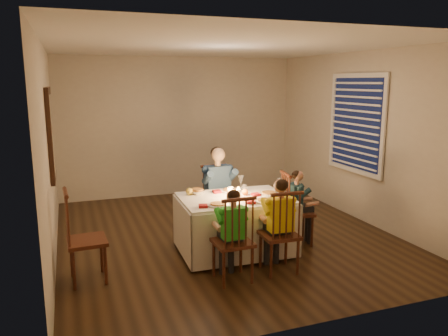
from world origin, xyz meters
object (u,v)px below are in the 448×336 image
object	(u,v)px
chair_near_left	(233,280)
chair_near_right	(278,271)
dining_table	(235,213)
chair_adult	(218,233)
adult	(218,233)
chair_end	(296,243)
chair_extra	(89,280)
child_green	(233,280)
child_teal	(296,243)
child_yellow	(278,271)
serving_bowl	(197,192)

from	to	relation	value
chair_near_left	chair_near_right	size ratio (longest dim) A/B	1.00
dining_table	chair_adult	bearing A→B (deg)	89.21
dining_table	adult	distance (m)	0.89
chair_end	chair_extra	xyz separation A→B (m)	(-2.69, -0.23, 0.00)
chair_extra	child_green	world-z (taller)	chair_extra
chair_end	child_teal	xyz separation A→B (m)	(0.00, 0.00, 0.00)
dining_table	chair_near_left	distance (m)	0.97
chair_end	child_teal	size ratio (longest dim) A/B	0.98
chair_near_right	child_yellow	distance (m)	0.00
chair_adult	chair_extra	xyz separation A→B (m)	(-1.83, -0.97, 0.00)
chair_near_left	chair_near_right	distance (m)	0.58
chair_near_right	child_teal	distance (m)	0.95
child_green	chair_near_right	bearing A→B (deg)	-177.73
chair_extra	adult	bearing A→B (deg)	-64.86
chair_adult	chair_extra	bearing A→B (deg)	-156.77
dining_table	chair_extra	distance (m)	1.89
serving_bowl	chair_extra	bearing A→B (deg)	-158.56
chair_extra	child_yellow	size ratio (longest dim) A/B	0.95
chair_near_left	child_green	bearing A→B (deg)	180.00
child_teal	chair_near_right	bearing A→B (deg)	147.73
chair_end	child_teal	distance (m)	0.00
dining_table	chair_extra	xyz separation A→B (m)	(-1.80, -0.24, -0.51)
chair_near_left	chair_extra	world-z (taller)	chair_extra
chair_extra	serving_bowl	distance (m)	1.68
child_yellow	serving_bowl	world-z (taller)	serving_bowl
adult	child_green	world-z (taller)	adult
dining_table	chair_adult	world-z (taller)	dining_table
adult	child_green	size ratio (longest dim) A/B	1.22
adult	child_yellow	xyz separation A→B (m)	(0.23, -1.45, 0.00)
adult	chair_extra	bearing A→B (deg)	-156.77
adult	child_yellow	distance (m)	1.47
serving_bowl	child_yellow	bearing A→B (deg)	-57.45
chair_near_right	adult	size ratio (longest dim) A/B	0.78
chair_adult	child_green	bearing A→B (deg)	-107.76
chair_extra	child_teal	world-z (taller)	chair_extra
chair_near_right	serving_bowl	distance (m)	1.44
chair_near_left	chair_near_right	xyz separation A→B (m)	(0.58, 0.04, 0.00)
chair_near_left	chair_near_right	bearing A→B (deg)	-177.73
chair_adult	child_teal	world-z (taller)	child_teal
chair_extra	serving_bowl	world-z (taller)	serving_bowl
serving_bowl	chair_near_left	bearing A→B (deg)	-85.70
child_green	serving_bowl	bearing A→B (deg)	-87.20
dining_table	child_teal	bearing A→B (deg)	1.09
chair_end	serving_bowl	xyz separation A→B (m)	(-1.29, 0.33, 0.74)
chair_near_left	serving_bowl	distance (m)	1.31
child_teal	serving_bowl	bearing A→B (deg)	84.96
chair_adult	child_teal	bearing A→B (deg)	-45.31
chair_near_right	child_teal	world-z (taller)	child_teal
chair_near_left	adult	world-z (taller)	adult
dining_table	child_yellow	world-z (taller)	dining_table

